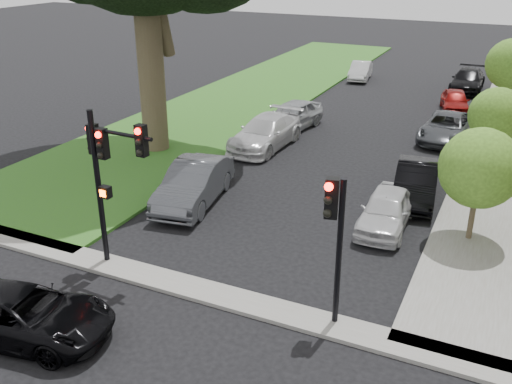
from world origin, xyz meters
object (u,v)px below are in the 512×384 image
at_px(car_parked_6, 266,132).
at_px(traffic_signal_secondary, 335,225).
at_px(car_parked_9, 360,71).
at_px(small_tree_a, 480,168).
at_px(traffic_signal_main, 107,163).
at_px(car_parked_1, 416,182).
at_px(car_parked_3, 455,101).
at_px(small_tree_b, 497,115).
at_px(car_cross_near, 23,314).
at_px(small_tree_c, 511,64).
at_px(car_parked_7, 292,116).
at_px(car_parked_0, 386,210).
at_px(car_parked_2, 447,127).
at_px(car_parked_4, 468,80).
at_px(car_parked_5, 194,183).

bearing_deg(car_parked_6, traffic_signal_secondary, -56.54).
bearing_deg(traffic_signal_secondary, car_parked_9, 104.25).
height_order(small_tree_a, traffic_signal_main, traffic_signal_main).
relative_size(car_parked_1, car_parked_3, 1.17).
bearing_deg(car_parked_1, small_tree_a, -56.32).
distance_m(small_tree_a, traffic_signal_main, 11.51).
bearing_deg(small_tree_b, car_cross_near, -118.40).
bearing_deg(traffic_signal_secondary, small_tree_c, 83.41).
xyz_separation_m(small_tree_c, car_parked_7, (-10.05, -8.38, -2.10)).
bearing_deg(car_parked_0, traffic_signal_main, -140.57).
relative_size(traffic_signal_main, car_parked_7, 1.09).
xyz_separation_m(car_parked_3, car_parked_6, (-7.43, -10.78, 0.12)).
bearing_deg(car_parked_2, car_parked_7, -164.41).
xyz_separation_m(car_parked_2, car_parked_6, (-7.81, -4.93, 0.08)).
bearing_deg(traffic_signal_main, car_parked_1, 50.77).
distance_m(car_parked_1, car_parked_7, 10.10).
relative_size(small_tree_b, car_parked_3, 0.96).
bearing_deg(car_parked_1, car_parked_4, 84.13).
bearing_deg(car_parked_6, car_parked_0, -37.30).
bearing_deg(car_parked_2, car_cross_near, -105.40).
relative_size(small_tree_c, car_parked_2, 0.89).
xyz_separation_m(car_parked_1, car_parked_9, (-7.87, 20.19, -0.09)).
bearing_deg(car_parked_6, car_parked_1, -19.86).
height_order(car_parked_0, car_parked_1, car_parked_1).
height_order(small_tree_a, car_parked_2, small_tree_a).
relative_size(small_tree_c, traffic_signal_main, 0.88).
distance_m(traffic_signal_secondary, car_parked_7, 17.24).
distance_m(traffic_signal_secondary, car_parked_5, 8.94).
relative_size(car_cross_near, car_parked_7, 1.03).
bearing_deg(car_parked_0, small_tree_b, 68.27).
bearing_deg(car_parked_3, small_tree_a, -92.75).
relative_size(traffic_signal_secondary, car_parked_1, 0.93).
height_order(small_tree_c, car_parked_1, small_tree_c).
xyz_separation_m(car_parked_2, car_parked_5, (-7.54, -12.07, 0.13)).
height_order(small_tree_a, car_parked_7, small_tree_a).
height_order(car_parked_2, car_parked_9, car_parked_2).
height_order(car_parked_3, car_parked_9, car_parked_3).
bearing_deg(car_parked_4, car_parked_0, -90.78).
height_order(small_tree_c, car_parked_2, small_tree_c).
bearing_deg(car_cross_near, car_parked_6, -8.40).
bearing_deg(car_parked_9, car_parked_3, -47.46).
xyz_separation_m(car_parked_1, car_parked_6, (-7.82, 3.19, 0.03)).
bearing_deg(car_parked_7, traffic_signal_main, -80.37).
distance_m(small_tree_a, small_tree_c, 17.55).
height_order(traffic_signal_secondary, car_parked_2, traffic_signal_secondary).
distance_m(traffic_signal_secondary, car_parked_6, 14.39).
bearing_deg(car_parked_4, small_tree_c, -62.08).
bearing_deg(car_parked_0, small_tree_a, 2.23).
distance_m(small_tree_a, car_parked_6, 11.84).
height_order(small_tree_a, car_parked_6, small_tree_a).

